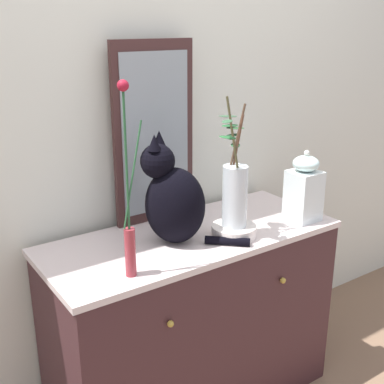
{
  "coord_description": "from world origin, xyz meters",
  "views": [
    {
      "loc": [
        -1.05,
        -1.52,
        1.61
      ],
      "look_at": [
        0.0,
        0.0,
        0.98
      ],
      "focal_mm": 46.77,
      "sensor_mm": 36.0,
      "label": 1
    }
  ],
  "objects_px": {
    "vase_glass_clear": "(235,192)",
    "jar_lidded_porcelain": "(304,189)",
    "sideboard": "(192,320)",
    "vase_slim_green": "(129,220)",
    "mirror_leaning": "(154,134)",
    "cat_sitting": "(173,199)",
    "bowl_porcelain": "(234,231)"
  },
  "relations": [
    {
      "from": "vase_glass_clear",
      "to": "jar_lidded_porcelain",
      "type": "bearing_deg",
      "value": -4.57
    },
    {
      "from": "sideboard",
      "to": "vase_slim_green",
      "type": "xyz_separation_m",
      "value": [
        -0.36,
        -0.16,
        0.6
      ]
    },
    {
      "from": "mirror_leaning",
      "to": "cat_sitting",
      "type": "bearing_deg",
      "value": -105.67
    },
    {
      "from": "cat_sitting",
      "to": "vase_slim_green",
      "type": "xyz_separation_m",
      "value": [
        -0.26,
        -0.15,
        0.02
      ]
    },
    {
      "from": "sideboard",
      "to": "cat_sitting",
      "type": "distance_m",
      "value": 0.59
    },
    {
      "from": "vase_slim_green",
      "to": "bowl_porcelain",
      "type": "bearing_deg",
      "value": 6.24
    },
    {
      "from": "mirror_leaning",
      "to": "vase_slim_green",
      "type": "bearing_deg",
      "value": -130.12
    },
    {
      "from": "vase_slim_green",
      "to": "vase_glass_clear",
      "type": "relative_size",
      "value": 1.28
    },
    {
      "from": "vase_glass_clear",
      "to": "cat_sitting",
      "type": "bearing_deg",
      "value": 157.46
    },
    {
      "from": "bowl_porcelain",
      "to": "jar_lidded_porcelain",
      "type": "distance_m",
      "value": 0.38
    },
    {
      "from": "bowl_porcelain",
      "to": "sideboard",
      "type": "bearing_deg",
      "value": 138.35
    },
    {
      "from": "sideboard",
      "to": "bowl_porcelain",
      "type": "bearing_deg",
      "value": -41.65
    },
    {
      "from": "sideboard",
      "to": "vase_glass_clear",
      "type": "height_order",
      "value": "vase_glass_clear"
    },
    {
      "from": "vase_slim_green",
      "to": "vase_glass_clear",
      "type": "distance_m",
      "value": 0.49
    },
    {
      "from": "cat_sitting",
      "to": "bowl_porcelain",
      "type": "height_order",
      "value": "cat_sitting"
    },
    {
      "from": "sideboard",
      "to": "mirror_leaning",
      "type": "distance_m",
      "value": 0.81
    },
    {
      "from": "mirror_leaning",
      "to": "bowl_porcelain",
      "type": "xyz_separation_m",
      "value": [
        0.16,
        -0.34,
        -0.35
      ]
    },
    {
      "from": "mirror_leaning",
      "to": "bowl_porcelain",
      "type": "bearing_deg",
      "value": -65.36
    },
    {
      "from": "sideboard",
      "to": "vase_slim_green",
      "type": "distance_m",
      "value": 0.72
    },
    {
      "from": "jar_lidded_porcelain",
      "to": "vase_glass_clear",
      "type": "bearing_deg",
      "value": 175.43
    },
    {
      "from": "mirror_leaning",
      "to": "cat_sitting",
      "type": "relative_size",
      "value": 1.74
    },
    {
      "from": "vase_glass_clear",
      "to": "vase_slim_green",
      "type": "bearing_deg",
      "value": -173.56
    },
    {
      "from": "mirror_leaning",
      "to": "vase_slim_green",
      "type": "height_order",
      "value": "mirror_leaning"
    },
    {
      "from": "cat_sitting",
      "to": "vase_slim_green",
      "type": "relative_size",
      "value": 0.66
    },
    {
      "from": "mirror_leaning",
      "to": "jar_lidded_porcelain",
      "type": "bearing_deg",
      "value": -35.57
    },
    {
      "from": "sideboard",
      "to": "jar_lidded_porcelain",
      "type": "distance_m",
      "value": 0.73
    },
    {
      "from": "mirror_leaning",
      "to": "bowl_porcelain",
      "type": "relative_size",
      "value": 4.2
    },
    {
      "from": "sideboard",
      "to": "bowl_porcelain",
      "type": "distance_m",
      "value": 0.46
    },
    {
      "from": "cat_sitting",
      "to": "bowl_porcelain",
      "type": "xyz_separation_m",
      "value": [
        0.22,
        -0.09,
        -0.15
      ]
    },
    {
      "from": "sideboard",
      "to": "jar_lidded_porcelain",
      "type": "height_order",
      "value": "jar_lidded_porcelain"
    },
    {
      "from": "mirror_leaning",
      "to": "bowl_porcelain",
      "type": "height_order",
      "value": "mirror_leaning"
    },
    {
      "from": "sideboard",
      "to": "mirror_leaning",
      "type": "height_order",
      "value": "mirror_leaning"
    }
  ]
}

